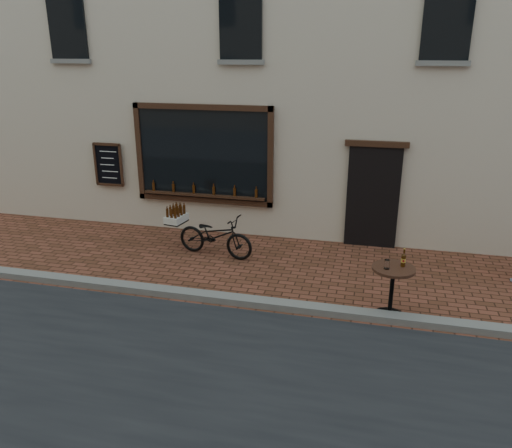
# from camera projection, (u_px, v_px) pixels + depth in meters

# --- Properties ---
(ground) EXTENTS (90.00, 90.00, 0.00)m
(ground) POSITION_uv_depth(u_px,v_px,m) (246.00, 310.00, 8.30)
(ground) COLOR #532B1B
(ground) RESTS_ON ground
(kerb) EXTENTS (90.00, 0.25, 0.12)m
(kerb) POSITION_uv_depth(u_px,v_px,m) (249.00, 301.00, 8.46)
(kerb) COLOR slate
(kerb) RESTS_ON ground
(shop_building) EXTENTS (28.00, 6.20, 10.00)m
(shop_building) POSITION_uv_depth(u_px,v_px,m) (310.00, 12.00, 12.60)
(shop_building) COLOR #C5B29B
(shop_building) RESTS_ON ground
(cargo_bicycle) EXTENTS (2.01, 0.87, 0.95)m
(cargo_bicycle) POSITION_uv_depth(u_px,v_px,m) (214.00, 235.00, 10.37)
(cargo_bicycle) COLOR black
(cargo_bicycle) RESTS_ON ground
(bistro_table) EXTENTS (0.68, 0.68, 1.17)m
(bistro_table) POSITION_uv_depth(u_px,v_px,m) (393.00, 282.00, 7.90)
(bistro_table) COLOR black
(bistro_table) RESTS_ON ground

